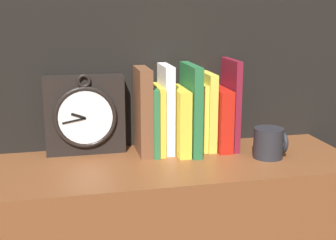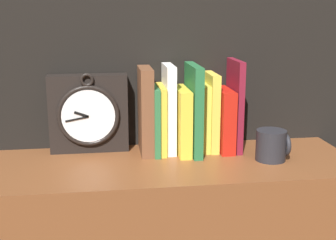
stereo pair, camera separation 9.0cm
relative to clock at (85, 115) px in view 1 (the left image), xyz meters
The scene contains 12 objects.
clock is the anchor object (origin of this frame).
book_slot0_brown 0.16m from the clock, 11.58° to the right, with size 0.03×0.12×0.23m.
book_slot1_green 0.18m from the clock, 10.95° to the right, with size 0.02×0.13×0.18m.
book_slot2_yellow 0.20m from the clock, ahead, with size 0.02×0.13×0.18m.
book_slot3_white 0.22m from the clock, ahead, with size 0.02×0.12×0.24m.
book_slot4_yellow 0.25m from the clock, ahead, with size 0.03×0.15×0.18m.
book_slot5_green 0.28m from the clock, ahead, with size 0.02×0.16×0.24m.
book_slot6_yellow 0.31m from the clock, ahead, with size 0.02×0.11×0.18m.
book_slot7_yellow 0.34m from the clock, ahead, with size 0.02×0.12×0.21m.
book_slot8_red 0.37m from the clock, ahead, with size 0.04×0.13×0.17m.
book_slot9_maroon 0.40m from the clock, ahead, with size 0.02×0.13×0.25m.
mug 0.50m from the clock, 17.19° to the right, with size 0.08×0.08×0.08m.
Camera 1 is at (-0.25, -1.11, 1.17)m, focal length 50.00 mm.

